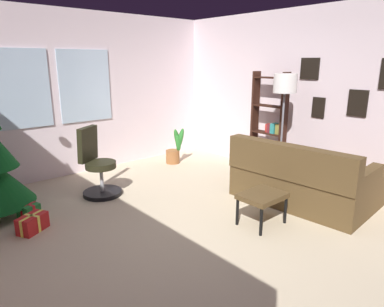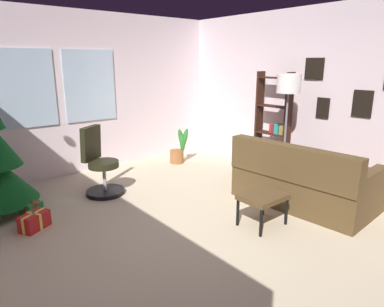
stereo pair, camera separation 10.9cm
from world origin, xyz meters
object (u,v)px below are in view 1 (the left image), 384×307
object	(u,v)px
gift_box_red	(33,223)
office_chair	(98,169)
gift_box_green	(29,211)
bookshelf	(268,130)
footstool	(262,198)
couch	(311,181)
potted_plant	(175,150)
floor_lamp	(285,92)

from	to	relation	value
gift_box_red	office_chair	distance (m)	1.27
gift_box_green	bookshelf	xyz separation A→B (m)	(3.74, -0.84, 0.67)
gift_box_green	bookshelf	size ratio (longest dim) A/B	0.15
footstool	bookshelf	xyz separation A→B (m)	(1.67, 1.18, 0.42)
couch	gift_box_red	bearing A→B (deg)	152.57
gift_box_red	office_chair	xyz separation A→B (m)	(1.11, 0.55, 0.30)
potted_plant	office_chair	bearing A→B (deg)	-164.06
office_chair	potted_plant	world-z (taller)	office_chair
footstool	office_chair	bearing A→B (deg)	115.56
couch	gift_box_green	size ratio (longest dim) A/B	6.87
floor_lamp	office_chair	bearing A→B (deg)	146.68
gift_box_red	potted_plant	xyz separation A→B (m)	(2.97, 1.08, 0.16)
floor_lamp	potted_plant	distance (m)	2.43
couch	footstool	distance (m)	1.05
couch	gift_box_red	size ratio (longest dim) A/B	4.78
footstool	potted_plant	xyz separation A→B (m)	(0.82, 2.71, -0.08)
bookshelf	couch	bearing A→B (deg)	-116.98
footstool	gift_box_green	world-z (taller)	footstool
footstool	floor_lamp	size ratio (longest dim) A/B	0.31
office_chair	bookshelf	distance (m)	2.91
floor_lamp	potted_plant	world-z (taller)	floor_lamp
footstool	office_chair	distance (m)	2.41
footstool	gift_box_red	size ratio (longest dim) A/B	1.39
floor_lamp	potted_plant	bearing A→B (deg)	102.60
gift_box_red	potted_plant	distance (m)	3.16
office_chair	gift_box_green	bearing A→B (deg)	-171.34
bookshelf	floor_lamp	bearing A→B (deg)	-126.14
floor_lamp	couch	bearing A→B (deg)	-108.55
office_chair	potted_plant	bearing A→B (deg)	15.94
office_chair	floor_lamp	bearing A→B (deg)	-33.32
footstool	floor_lamp	distance (m)	1.83
bookshelf	floor_lamp	size ratio (longest dim) A/B	1.01
office_chair	floor_lamp	xyz separation A→B (m)	(2.32, -1.53, 1.07)
office_chair	potted_plant	distance (m)	1.94
bookshelf	potted_plant	distance (m)	1.82
footstool	bookshelf	bearing A→B (deg)	35.31
gift_box_green	potted_plant	distance (m)	2.98
gift_box_red	gift_box_green	size ratio (longest dim) A/B	1.44
gift_box_green	couch	bearing A→B (deg)	-33.24
gift_box_red	potted_plant	world-z (taller)	potted_plant
potted_plant	footstool	bearing A→B (deg)	-106.86
couch	bookshelf	xyz separation A→B (m)	(0.62, 1.21, 0.46)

